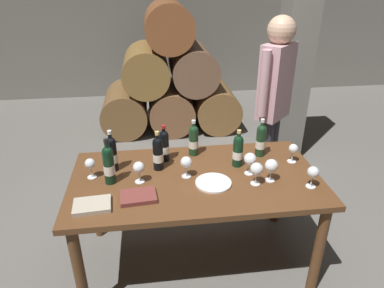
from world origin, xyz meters
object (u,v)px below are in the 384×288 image
(wine_bottle_2, at_px, (261,140))
(wine_bottle_4, at_px, (238,150))
(wine_glass_2, at_px, (257,169))
(wine_bottle_5, at_px, (194,140))
(sommelier_presenting, at_px, (274,97))
(wine_glass_5, at_px, (313,173))
(wine_glass_7, at_px, (90,164))
(wine_glass_6, at_px, (139,168))
(wine_glass_1, at_px, (250,159))
(wine_glass_4, at_px, (186,163))
(wine_glass_0, at_px, (271,166))
(serving_plate, at_px, (213,183))
(wine_bottle_6, at_px, (112,153))
(leather_ledger, at_px, (92,205))
(wine_bottle_1, at_px, (109,165))
(wine_bottle_0, at_px, (158,153))
(wine_glass_3, at_px, (293,149))
(dining_table, at_px, (196,188))
(wine_bottle_3, at_px, (164,145))
(tasting_notebook, at_px, (138,196))

(wine_bottle_2, bearing_deg, wine_bottle_4, -147.97)
(wine_bottle_2, relative_size, wine_glass_2, 1.88)
(wine_bottle_5, relative_size, sommelier_presenting, 0.17)
(wine_glass_5, xyz_separation_m, wine_glass_7, (-1.43, 0.30, -0.00))
(wine_glass_2, xyz_separation_m, wine_glass_6, (-0.76, 0.12, -0.00))
(wine_glass_1, bearing_deg, sommelier_presenting, 61.35)
(wine_glass_4, bearing_deg, wine_glass_0, -12.35)
(wine_glass_4, height_order, wine_glass_7, wine_glass_4)
(wine_glass_0, relative_size, wine_glass_7, 1.11)
(wine_glass_6, xyz_separation_m, sommelier_presenting, (1.17, 0.77, 0.18))
(wine_glass_4, bearing_deg, serving_plate, -33.58)
(wine_bottle_2, bearing_deg, wine_bottle_6, -175.69)
(wine_bottle_6, height_order, leather_ledger, wine_bottle_6)
(wine_glass_6, bearing_deg, wine_bottle_1, 174.84)
(wine_glass_0, relative_size, serving_plate, 0.67)
(wine_bottle_0, xyz_separation_m, wine_glass_3, (0.98, -0.02, -0.02))
(wine_bottle_4, distance_m, sommelier_presenting, 0.81)
(wine_bottle_1, height_order, wine_bottle_2, wine_bottle_1)
(wine_glass_7, bearing_deg, wine_bottle_6, 31.12)
(wine_bottle_0, relative_size, wine_glass_1, 1.82)
(wine_bottle_1, height_order, serving_plate, wine_bottle_1)
(wine_bottle_5, distance_m, sommelier_presenting, 0.89)
(wine_bottle_0, distance_m, wine_glass_0, 0.78)
(wine_glass_0, distance_m, sommelier_presenting, 0.93)
(wine_glass_1, xyz_separation_m, wine_glass_2, (0.01, -0.13, -0.00))
(wine_glass_3, distance_m, wine_glass_7, 1.43)
(wine_glass_5, bearing_deg, dining_table, 163.34)
(wine_glass_1, bearing_deg, dining_table, 178.72)
(wine_bottle_6, bearing_deg, wine_bottle_1, -92.35)
(wine_glass_2, relative_size, leather_ledger, 0.72)
(wine_bottle_5, height_order, wine_glass_0, wine_bottle_5)
(wine_bottle_0, height_order, wine_glass_4, wine_bottle_0)
(wine_bottle_5, bearing_deg, wine_glass_3, -16.24)
(wine_bottle_3, height_order, wine_glass_2, wine_bottle_3)
(wine_bottle_0, relative_size, wine_glass_7, 2.01)
(wine_glass_0, bearing_deg, wine_bottle_4, 126.68)
(wine_glass_1, relative_size, wine_glass_4, 1.04)
(wine_bottle_6, height_order, serving_plate, wine_bottle_6)
(wine_glass_5, distance_m, tasting_notebook, 1.12)
(wine_bottle_6, xyz_separation_m, wine_glass_5, (1.29, -0.38, -0.03))
(sommelier_presenting, bearing_deg, wine_bottle_4, -126.43)
(wine_bottle_4, distance_m, tasting_notebook, 0.78)
(wine_bottle_0, relative_size, wine_bottle_4, 1.04)
(wine_bottle_5, relative_size, tasting_notebook, 1.29)
(wine_bottle_0, xyz_separation_m, wine_glass_7, (-0.46, -0.06, -0.02))
(wine_glass_3, height_order, tasting_notebook, wine_glass_3)
(wine_bottle_3, relative_size, wine_bottle_6, 0.92)
(wine_bottle_3, relative_size, serving_plate, 1.17)
(wine_glass_2, bearing_deg, wine_bottle_5, 127.39)
(serving_plate, height_order, sommelier_presenting, sommelier_presenting)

